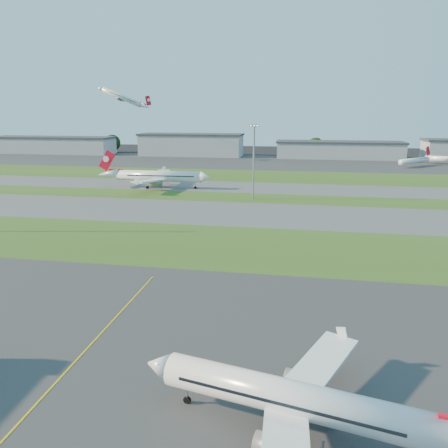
% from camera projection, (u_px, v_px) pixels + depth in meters
% --- Properties ---
extents(ground, '(700.00, 700.00, 0.00)m').
position_uv_depth(ground, '(34.00, 363.00, 53.89)').
color(ground, black).
rests_on(ground, ground).
extents(apron_near, '(300.00, 70.00, 0.01)m').
position_uv_depth(apron_near, '(34.00, 363.00, 53.89)').
color(apron_near, '#333335').
rests_on(apron_near, ground).
extents(grass_strip_a, '(300.00, 34.00, 0.01)m').
position_uv_depth(grass_strip_a, '(163.00, 242.00, 103.44)').
color(grass_strip_a, '#37551C').
rests_on(grass_strip_a, ground).
extents(taxiway_a, '(300.00, 32.00, 0.01)m').
position_uv_depth(taxiway_a, '(196.00, 212.00, 134.89)').
color(taxiway_a, '#515154').
rests_on(taxiway_a, ground).
extents(grass_strip_b, '(300.00, 18.00, 0.01)m').
position_uv_depth(grass_strip_b, '(213.00, 197.00, 158.71)').
color(grass_strip_b, '#37551C').
rests_on(grass_strip_b, ground).
extents(taxiway_b, '(300.00, 26.00, 0.01)m').
position_uv_depth(taxiway_b, '(223.00, 187.00, 179.67)').
color(taxiway_b, '#515154').
rests_on(taxiway_b, ground).
extents(grass_strip_c, '(300.00, 40.00, 0.01)m').
position_uv_depth(grass_strip_c, '(236.00, 175.00, 211.12)').
color(grass_strip_c, '#37551C').
rests_on(grass_strip_c, ground).
extents(apron_far, '(400.00, 80.00, 0.01)m').
position_uv_depth(apron_far, '(250.00, 162.00, 268.29)').
color(apron_far, '#333335').
rests_on(apron_far, ground).
extents(yellow_line, '(0.25, 60.00, 0.02)m').
position_uv_depth(yellow_line, '(71.00, 367.00, 53.04)').
color(yellow_line, gold).
rests_on(yellow_line, ground).
extents(airliner_parked, '(32.74, 27.49, 10.34)m').
position_uv_depth(airliner_parked, '(299.00, 401.00, 41.14)').
color(airliner_parked, white).
rests_on(airliner_parked, ground).
extents(airliner_taxiing, '(42.66, 36.20, 13.31)m').
position_uv_depth(airliner_taxiing, '(158.00, 176.00, 175.77)').
color(airliner_taxiing, white).
rests_on(airliner_taxiing, ground).
extents(airliner_departing, '(30.40, 25.51, 9.62)m').
position_uv_depth(airliner_departing, '(122.00, 97.00, 269.09)').
color(airliner_departing, white).
extents(mini_jet_near, '(21.15, 21.75, 9.48)m').
position_uv_depth(mini_jet_near, '(414.00, 161.00, 244.55)').
color(mini_jet_near, white).
rests_on(mini_jet_near, ground).
extents(light_mast_centre, '(3.20, 0.70, 25.80)m').
position_uv_depth(light_mast_centre, '(254.00, 157.00, 150.53)').
color(light_mast_centre, gray).
rests_on(light_mast_centre, ground).
extents(hangar_far_west, '(91.80, 23.00, 12.20)m').
position_uv_depth(hangar_far_west, '(53.00, 145.00, 320.99)').
color(hangar_far_west, '#989AA0').
rests_on(hangar_far_west, ground).
extents(hangar_west, '(71.40, 23.00, 15.20)m').
position_uv_depth(hangar_west, '(191.00, 145.00, 302.66)').
color(hangar_west, '#989AA0').
rests_on(hangar_west, ground).
extents(hangar_east, '(81.60, 23.00, 11.20)m').
position_uv_depth(hangar_east, '(339.00, 150.00, 286.07)').
color(hangar_east, '#989AA0').
rests_on(hangar_east, ground).
extents(tree_far_west, '(11.00, 11.00, 12.00)m').
position_uv_depth(tree_far_west, '(15.00, 143.00, 340.13)').
color(tree_far_west, black).
rests_on(tree_far_west, ground).
extents(tree_west, '(12.10, 12.10, 13.20)m').
position_uv_depth(tree_west, '(112.00, 143.00, 328.19)').
color(tree_west, black).
rests_on(tree_west, ground).
extents(tree_mid_west, '(9.90, 9.90, 10.80)m').
position_uv_depth(tree_mid_west, '(229.00, 147.00, 309.32)').
color(tree_mid_west, black).
rests_on(tree_mid_west, ground).
extents(tree_mid_east, '(11.55, 11.55, 12.60)m').
position_uv_depth(tree_mid_east, '(315.00, 146.00, 301.68)').
color(tree_mid_east, black).
rests_on(tree_mid_east, ground).
extents(tree_east, '(10.45, 10.45, 11.40)m').
position_uv_depth(tree_east, '(432.00, 149.00, 287.11)').
color(tree_east, black).
rests_on(tree_east, ground).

